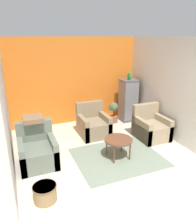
{
  "coord_description": "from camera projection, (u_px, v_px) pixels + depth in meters",
  "views": [
    {
      "loc": [
        -1.86,
        -2.68,
        2.63
      ],
      "look_at": [
        0.0,
        1.86,
        0.92
      ],
      "focal_mm": 35.0,
      "sensor_mm": 36.0,
      "label": 1
    }
  ],
  "objects": [
    {
      "name": "wicker_basket",
      "position": [
        45.0,
        193.0,
        3.64
      ],
      "size": [
        0.4,
        0.4,
        0.29
      ],
      "color": "#A37F51",
      "rests_on": "ground_plane"
    },
    {
      "name": "armchair_left",
      "position": [
        38.0,
        152.0,
        4.66
      ],
      "size": [
        0.77,
        0.82,
        0.89
      ],
      "color": "slate",
      "rests_on": "ground_plane"
    },
    {
      "name": "coffee_table",
      "position": [
        118.0,
        141.0,
        4.86
      ],
      "size": [
        0.63,
        0.63,
        0.47
      ],
      "color": "brown",
      "rests_on": "ground_plane"
    },
    {
      "name": "parrot",
      "position": [
        129.0,
        76.0,
        6.79
      ],
      "size": [
        0.11,
        0.2,
        0.24
      ],
      "color": "#1E842D",
      "rests_on": "birdcage"
    },
    {
      "name": "throw_pillow",
      "position": [
        33.0,
        119.0,
        4.71
      ],
      "size": [
        0.42,
        0.42,
        0.1
      ],
      "color": "#846647",
      "rests_on": "armchair_left"
    },
    {
      "name": "potted_plant",
      "position": [
        114.0,
        111.0,
        6.92
      ],
      "size": [
        0.31,
        0.28,
        0.66
      ],
      "color": "brown",
      "rests_on": "ground_plane"
    },
    {
      "name": "area_rug",
      "position": [
        118.0,
        157.0,
        5.0
      ],
      "size": [
        1.92,
        1.59,
        0.01
      ],
      "color": "gray",
      "rests_on": "ground_plane"
    },
    {
      "name": "armchair_middle",
      "position": [
        93.0,
        125.0,
        6.05
      ],
      "size": [
        0.77,
        0.82,
        0.89
      ],
      "color": "#8E7A5B",
      "rests_on": "ground_plane"
    },
    {
      "name": "wall_right",
      "position": [
        168.0,
        89.0,
        5.79
      ],
      "size": [
        0.06,
        3.73,
        2.62
      ],
      "color": "silver",
      "rests_on": "ground_plane"
    },
    {
      "name": "birdcage",
      "position": [
        128.0,
        100.0,
        7.04
      ],
      "size": [
        0.53,
        0.53,
        1.34
      ],
      "color": "#555559",
      "rests_on": "ground_plane"
    },
    {
      "name": "armchair_right",
      "position": [
        151.0,
        128.0,
        5.87
      ],
      "size": [
        0.77,
        0.82,
        0.89
      ],
      "color": "#9E896B",
      "rests_on": "ground_plane"
    },
    {
      "name": "wall_back_accent",
      "position": [
        75.0,
        81.0,
        6.72
      ],
      "size": [
        4.1,
        0.06,
        2.62
      ],
      "color": "orange",
      "rests_on": "ground_plane"
    },
    {
      "name": "wall_left",
      "position": [
        4.0,
        106.0,
        4.35
      ],
      "size": [
        0.06,
        3.73,
        2.62
      ],
      "color": "silver",
      "rests_on": "ground_plane"
    },
    {
      "name": "ground_plane",
      "position": [
        138.0,
        193.0,
        3.87
      ],
      "size": [
        20.0,
        20.0,
        0.0
      ],
      "primitive_type": "plane",
      "color": "beige",
      "rests_on": "ground"
    }
  ]
}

